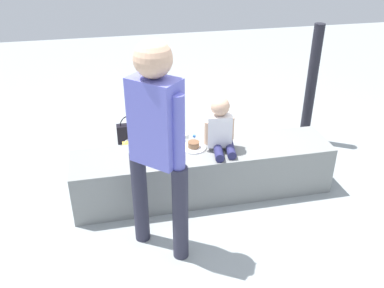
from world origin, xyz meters
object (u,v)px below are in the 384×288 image
object	(u,v)px
water_bottle_near_gift	(194,146)
party_cup_red	(208,149)
child_seated	(220,128)
gift_bag	(133,153)
handbag_black_leather	(131,132)
adult_standing	(156,135)
cake_box_white	(170,137)
cake_plate	(194,146)

from	to	relation	value
water_bottle_near_gift	party_cup_red	bearing A→B (deg)	-9.06
child_seated	gift_bag	bearing A→B (deg)	137.45
gift_bag	handbag_black_leather	world-z (taller)	handbag_black_leather
gift_bag	child_seated	bearing A→B (deg)	-42.55
adult_standing	cake_box_white	xyz separation A→B (m)	(0.35, 1.68, -0.92)
gift_bag	cake_box_white	xyz separation A→B (m)	(0.44, 0.40, -0.07)
gift_bag	water_bottle_near_gift	distance (m)	0.65
water_bottle_near_gift	cake_box_white	xyz separation A→B (m)	(-0.21, 0.34, -0.05)
water_bottle_near_gift	party_cup_red	size ratio (longest dim) A/B	2.00
water_bottle_near_gift	party_cup_red	world-z (taller)	water_bottle_near_gift
cake_box_white	handbag_black_leather	bearing A→B (deg)	166.93
party_cup_red	handbag_black_leather	xyz separation A→B (m)	(-0.78, 0.47, 0.06)
cake_plate	child_seated	bearing A→B (deg)	-16.90
water_bottle_near_gift	cake_box_white	bearing A→B (deg)	121.43
child_seated	handbag_black_leather	xyz separation A→B (m)	(-0.70, 1.16, -0.55)
gift_bag	water_bottle_near_gift	bearing A→B (deg)	5.02
child_seated	cake_box_white	distance (m)	1.25
cake_plate	handbag_black_leather	size ratio (longest dim) A/B	0.69
gift_bag	party_cup_red	bearing A→B (deg)	2.39
adult_standing	cake_box_white	bearing A→B (deg)	78.26
cake_plate	party_cup_red	bearing A→B (deg)	64.38
cake_plate	water_bottle_near_gift	xyz separation A→B (m)	(0.15, 0.65, -0.36)
gift_bag	handbag_black_leather	size ratio (longest dim) A/B	0.88
party_cup_red	gift_bag	bearing A→B (deg)	-177.61
adult_standing	gift_bag	bearing A→B (deg)	94.09
child_seated	handbag_black_leather	distance (m)	1.46
child_seated	gift_bag	world-z (taller)	child_seated
party_cup_red	adult_standing	bearing A→B (deg)	-118.35
gift_bag	water_bottle_near_gift	size ratio (longest dim) A/B	1.24
cake_plate	cake_box_white	world-z (taller)	cake_plate
water_bottle_near_gift	party_cup_red	distance (m)	0.16
child_seated	cake_box_white	size ratio (longest dim) A/B	1.44
handbag_black_leather	water_bottle_near_gift	bearing A→B (deg)	-34.87
child_seated	party_cup_red	distance (m)	0.92
cake_plate	cake_box_white	xyz separation A→B (m)	(-0.06, 0.99, -0.42)
cake_box_white	handbag_black_leather	world-z (taller)	handbag_black_leather
adult_standing	cake_plate	xyz separation A→B (m)	(0.41, 0.68, -0.50)
adult_standing	water_bottle_near_gift	size ratio (longest dim) A/B	6.99
cake_box_white	cake_plate	bearing A→B (deg)	-86.65
adult_standing	cake_plate	distance (m)	0.94
adult_standing	gift_bag	world-z (taller)	adult_standing
adult_standing	party_cup_red	size ratio (longest dim) A/B	13.95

